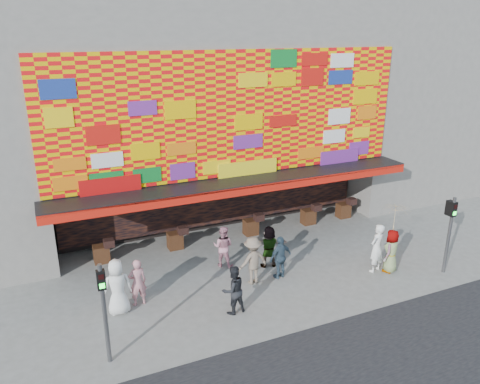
{
  "coord_description": "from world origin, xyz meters",
  "views": [
    {
      "loc": [
        -7.27,
        -12.74,
        8.68
      ],
      "look_at": [
        -0.69,
        2.0,
        3.07
      ],
      "focal_mm": 35.0,
      "sensor_mm": 36.0,
      "label": 1
    }
  ],
  "objects_px": {
    "ped_b": "(138,282)",
    "ped_g": "(391,251)",
    "ped_d": "(253,261)",
    "ped_h": "(377,248)",
    "ped_c": "(233,290)",
    "ped_i": "(223,246)",
    "signal_left": "(104,303)",
    "ped_a": "(117,287)",
    "ped_e": "(280,257)",
    "parasol": "(395,218)",
    "ped_f": "(269,247)",
    "signal_right": "(450,227)"
  },
  "relations": [
    {
      "from": "ped_b",
      "to": "ped_c",
      "type": "distance_m",
      "value": 3.19
    },
    {
      "from": "signal_right",
      "to": "ped_h",
      "type": "distance_m",
      "value": 2.75
    },
    {
      "from": "parasol",
      "to": "ped_h",
      "type": "bearing_deg",
      "value": 154.01
    },
    {
      "from": "ped_i",
      "to": "signal_right",
      "type": "bearing_deg",
      "value": -170.24
    },
    {
      "from": "ped_e",
      "to": "ped_i",
      "type": "bearing_deg",
      "value": -58.84
    },
    {
      "from": "ped_a",
      "to": "ped_g",
      "type": "height_order",
      "value": "ped_a"
    },
    {
      "from": "signal_left",
      "to": "ped_g",
      "type": "bearing_deg",
      "value": 4.84
    },
    {
      "from": "signal_left",
      "to": "ped_h",
      "type": "distance_m",
      "value": 10.17
    },
    {
      "from": "ped_c",
      "to": "ped_g",
      "type": "xyz_separation_m",
      "value": [
        6.5,
        0.1,
        0.02
      ]
    },
    {
      "from": "ped_d",
      "to": "ped_f",
      "type": "xyz_separation_m",
      "value": [
        1.11,
        0.88,
        -0.06
      ]
    },
    {
      "from": "signal_left",
      "to": "signal_right",
      "type": "height_order",
      "value": "same"
    },
    {
      "from": "ped_i",
      "to": "ped_b",
      "type": "bearing_deg",
      "value": 58.1
    },
    {
      "from": "ped_c",
      "to": "ped_f",
      "type": "height_order",
      "value": "ped_f"
    },
    {
      "from": "ped_i",
      "to": "ped_g",
      "type": "bearing_deg",
      "value": -170.71
    },
    {
      "from": "ped_b",
      "to": "ped_c",
      "type": "xyz_separation_m",
      "value": [
        2.7,
        -1.71,
        -0.0
      ]
    },
    {
      "from": "signal_right",
      "to": "ped_f",
      "type": "xyz_separation_m",
      "value": [
        -5.84,
        3.13,
        -1.03
      ]
    },
    {
      "from": "signal_left",
      "to": "ped_c",
      "type": "distance_m",
      "value": 4.27
    },
    {
      "from": "ped_b",
      "to": "ped_f",
      "type": "bearing_deg",
      "value": -176.51
    },
    {
      "from": "ped_b",
      "to": "ped_g",
      "type": "relative_size",
      "value": 0.98
    },
    {
      "from": "ped_a",
      "to": "ped_e",
      "type": "bearing_deg",
      "value": 179.27
    },
    {
      "from": "ped_c",
      "to": "ped_f",
      "type": "distance_m",
      "value": 3.42
    },
    {
      "from": "ped_c",
      "to": "signal_left",
      "type": "bearing_deg",
      "value": 3.91
    },
    {
      "from": "signal_left",
      "to": "ped_a",
      "type": "relative_size",
      "value": 1.59
    },
    {
      "from": "ped_d",
      "to": "ped_i",
      "type": "height_order",
      "value": "ped_d"
    },
    {
      "from": "signal_left",
      "to": "ped_d",
      "type": "bearing_deg",
      "value": 22.36
    },
    {
      "from": "ped_a",
      "to": "ped_h",
      "type": "relative_size",
      "value": 0.99
    },
    {
      "from": "ped_d",
      "to": "ped_i",
      "type": "xyz_separation_m",
      "value": [
        -0.48,
        1.63,
        -0.07
      ]
    },
    {
      "from": "signal_right",
      "to": "ped_f",
      "type": "relative_size",
      "value": 1.81
    },
    {
      "from": "signal_left",
      "to": "ped_h",
      "type": "xyz_separation_m",
      "value": [
        10.07,
        1.14,
        -0.91
      ]
    },
    {
      "from": "ped_i",
      "to": "parasol",
      "type": "bearing_deg",
      "value": -170.71
    },
    {
      "from": "ped_c",
      "to": "ped_i",
      "type": "height_order",
      "value": "ped_c"
    },
    {
      "from": "ped_h",
      "to": "ped_d",
      "type": "bearing_deg",
      "value": -32.47
    },
    {
      "from": "parasol",
      "to": "ped_d",
      "type": "bearing_deg",
      "value": 165.25
    },
    {
      "from": "signal_right",
      "to": "ped_f",
      "type": "bearing_deg",
      "value": 151.82
    },
    {
      "from": "ped_h",
      "to": "signal_left",
      "type": "bearing_deg",
      "value": -12.58
    },
    {
      "from": "ped_d",
      "to": "ped_h",
      "type": "xyz_separation_m",
      "value": [
        4.62,
        -1.1,
        0.07
      ]
    },
    {
      "from": "ped_d",
      "to": "ped_g",
      "type": "distance_m",
      "value": 5.29
    },
    {
      "from": "signal_left",
      "to": "ped_c",
      "type": "xyz_separation_m",
      "value": [
        4.07,
        0.79,
        -1.04
      ]
    },
    {
      "from": "ped_g",
      "to": "ped_e",
      "type": "bearing_deg",
      "value": -47.77
    },
    {
      "from": "signal_left",
      "to": "parasol",
      "type": "relative_size",
      "value": 1.54
    },
    {
      "from": "ped_e",
      "to": "parasol",
      "type": "bearing_deg",
      "value": 150.84
    },
    {
      "from": "parasol",
      "to": "signal_left",
      "type": "bearing_deg",
      "value": -175.16
    },
    {
      "from": "ped_h",
      "to": "parasol",
      "type": "distance_m",
      "value": 1.36
    },
    {
      "from": "signal_left",
      "to": "ped_i",
      "type": "relative_size",
      "value": 1.83
    },
    {
      "from": "signal_left",
      "to": "ped_e",
      "type": "bearing_deg",
      "value": 18.37
    },
    {
      "from": "ped_b",
      "to": "ped_d",
      "type": "relative_size",
      "value": 0.93
    },
    {
      "from": "ped_g",
      "to": "parasol",
      "type": "relative_size",
      "value": 0.86
    },
    {
      "from": "ped_f",
      "to": "ped_i",
      "type": "relative_size",
      "value": 1.01
    },
    {
      "from": "ped_c",
      "to": "ped_e",
      "type": "distance_m",
      "value": 2.83
    },
    {
      "from": "ped_b",
      "to": "ped_f",
      "type": "height_order",
      "value": "ped_f"
    }
  ]
}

